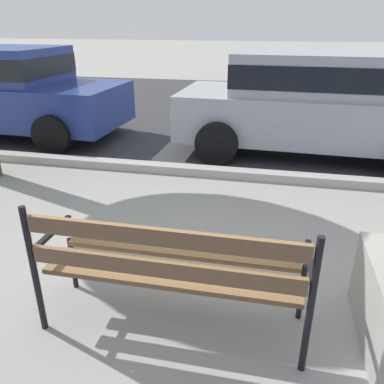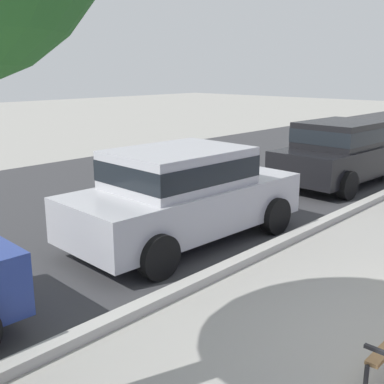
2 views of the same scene
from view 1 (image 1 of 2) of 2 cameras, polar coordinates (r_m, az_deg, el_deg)
ground_plane at (r=2.93m, az=0.61°, el=-19.09°), size 80.00×80.00×0.00m
street_surface at (r=9.81m, az=9.52°, el=11.88°), size 60.00×9.00×0.01m
curb_stone at (r=5.38m, az=6.76°, el=2.64°), size 60.00×0.20×0.12m
park_bench at (r=2.57m, az=-3.33°, el=-10.53°), size 1.80×0.54×0.95m
parked_car_blue at (r=8.01m, az=-25.42°, el=13.40°), size 4.17×2.05×1.56m
parked_car_silver at (r=6.46m, az=16.78°, el=12.62°), size 4.17×2.05×1.56m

